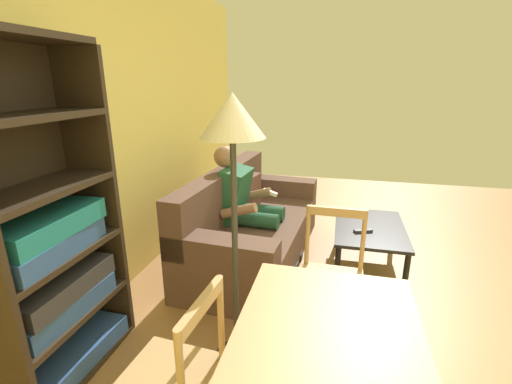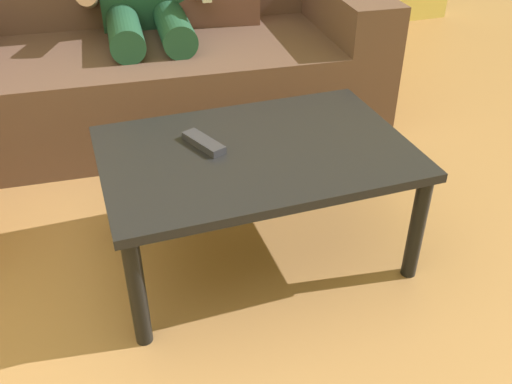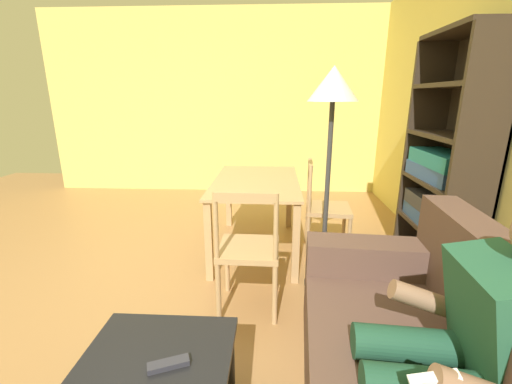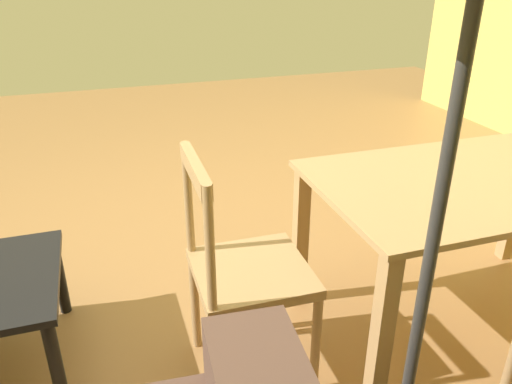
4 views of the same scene
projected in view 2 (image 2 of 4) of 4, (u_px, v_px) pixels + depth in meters
couch at (160, 54)px, 2.73m from camera, size 2.10×1.06×0.90m
coffee_table at (256, 162)px, 1.82m from camera, size 0.97×0.65×0.41m
tv_remote at (204, 143)px, 1.80m from camera, size 0.11×0.18×0.02m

